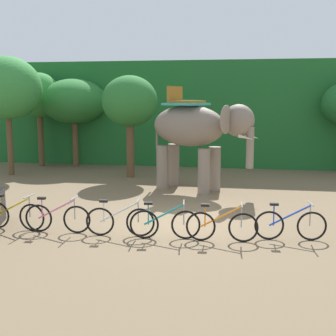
{
  "coord_description": "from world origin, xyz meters",
  "views": [
    {
      "loc": [
        1.84,
        -12.23,
        3.39
      ],
      "look_at": [
        -0.47,
        1.0,
        1.3
      ],
      "focal_mm": 48.91,
      "sensor_mm": 36.0,
      "label": 1
    }
  ],
  "objects_px": {
    "bike_yellow": "(14,215)",
    "bike_blue": "(290,225)",
    "bike_pink": "(57,218)",
    "elephant": "(196,130)",
    "bike_teal": "(165,223)",
    "tree_left": "(130,102)",
    "bike_orange": "(222,226)",
    "bike_white": "(120,221)",
    "tree_right": "(7,88)",
    "tree_far_right": "(39,96)",
    "tree_center_left": "(74,102)"
  },
  "relations": [
    {
      "from": "bike_pink",
      "to": "tree_left",
      "type": "bearing_deg",
      "value": 91.56
    },
    {
      "from": "tree_far_right",
      "to": "bike_orange",
      "type": "relative_size",
      "value": 2.67
    },
    {
      "from": "tree_right",
      "to": "bike_white",
      "type": "relative_size",
      "value": 2.99
    },
    {
      "from": "tree_far_right",
      "to": "bike_pink",
      "type": "height_order",
      "value": "tree_far_right"
    },
    {
      "from": "bike_yellow",
      "to": "bike_pink",
      "type": "distance_m",
      "value": 1.21
    },
    {
      "from": "bike_yellow",
      "to": "bike_teal",
      "type": "bearing_deg",
      "value": -1.67
    },
    {
      "from": "tree_far_right",
      "to": "bike_white",
      "type": "distance_m",
      "value": 13.07
    },
    {
      "from": "bike_yellow",
      "to": "bike_teal",
      "type": "xyz_separation_m",
      "value": [
        3.97,
        -0.12,
        0.0
      ]
    },
    {
      "from": "bike_yellow",
      "to": "bike_blue",
      "type": "relative_size",
      "value": 1.0
    },
    {
      "from": "tree_right",
      "to": "bike_orange",
      "type": "xyz_separation_m",
      "value": [
        9.63,
        -7.81,
        -3.36
      ]
    },
    {
      "from": "bike_pink",
      "to": "bike_white",
      "type": "height_order",
      "value": "same"
    },
    {
      "from": "bike_white",
      "to": "bike_blue",
      "type": "relative_size",
      "value": 1.0
    },
    {
      "from": "bike_yellow",
      "to": "tree_far_right",
      "type": "bearing_deg",
      "value": 111.69
    },
    {
      "from": "elephant",
      "to": "bike_white",
      "type": "distance_m",
      "value": 6.32
    },
    {
      "from": "bike_yellow",
      "to": "bike_orange",
      "type": "distance_m",
      "value": 5.33
    },
    {
      "from": "tree_left",
      "to": "bike_orange",
      "type": "bearing_deg",
      "value": -62.12
    },
    {
      "from": "tree_center_left",
      "to": "elephant",
      "type": "relative_size",
      "value": 1.02
    },
    {
      "from": "tree_left",
      "to": "bike_yellow",
      "type": "xyz_separation_m",
      "value": [
        -0.99,
        -8.13,
        -2.79
      ]
    },
    {
      "from": "bike_blue",
      "to": "tree_far_right",
      "type": "bearing_deg",
      "value": 137.41
    },
    {
      "from": "tree_left",
      "to": "bike_blue",
      "type": "height_order",
      "value": "tree_left"
    },
    {
      "from": "bike_pink",
      "to": "bike_teal",
      "type": "xyz_separation_m",
      "value": [
        2.76,
        -0.06,
        0.0
      ]
    },
    {
      "from": "tree_far_right",
      "to": "elephant",
      "type": "xyz_separation_m",
      "value": [
        8.23,
        -4.66,
        -1.24
      ]
    },
    {
      "from": "tree_center_left",
      "to": "tree_left",
      "type": "relative_size",
      "value": 1.0
    },
    {
      "from": "bike_orange",
      "to": "bike_teal",
      "type": "bearing_deg",
      "value": -178.57
    },
    {
      "from": "tree_right",
      "to": "tree_center_left",
      "type": "relative_size",
      "value": 1.2
    },
    {
      "from": "tree_far_right",
      "to": "tree_left",
      "type": "bearing_deg",
      "value": -24.8
    },
    {
      "from": "bike_pink",
      "to": "bike_blue",
      "type": "relative_size",
      "value": 1.0
    },
    {
      "from": "tree_right",
      "to": "bike_blue",
      "type": "distance_m",
      "value": 13.88
    },
    {
      "from": "tree_center_left",
      "to": "bike_teal",
      "type": "relative_size",
      "value": 2.51
    },
    {
      "from": "bike_pink",
      "to": "bike_blue",
      "type": "bearing_deg",
      "value": 3.59
    },
    {
      "from": "bike_white",
      "to": "bike_blue",
      "type": "distance_m",
      "value": 4.11
    },
    {
      "from": "bike_white",
      "to": "bike_pink",
      "type": "bearing_deg",
      "value": 179.44
    },
    {
      "from": "tree_left",
      "to": "bike_white",
      "type": "bearing_deg",
      "value": -77.26
    },
    {
      "from": "bike_orange",
      "to": "bike_blue",
      "type": "relative_size",
      "value": 1.0
    },
    {
      "from": "elephant",
      "to": "bike_teal",
      "type": "height_order",
      "value": "elephant"
    },
    {
      "from": "bike_white",
      "to": "bike_teal",
      "type": "xyz_separation_m",
      "value": [
        1.13,
        -0.04,
        0.0
      ]
    },
    {
      "from": "elephant",
      "to": "tree_far_right",
      "type": "bearing_deg",
      "value": 150.47
    },
    {
      "from": "elephant",
      "to": "bike_blue",
      "type": "bearing_deg",
      "value": -62.53
    },
    {
      "from": "bike_teal",
      "to": "elephant",
      "type": "bearing_deg",
      "value": 89.27
    },
    {
      "from": "bike_teal",
      "to": "bike_orange",
      "type": "xyz_separation_m",
      "value": [
        1.36,
        0.03,
        0.0
      ]
    },
    {
      "from": "tree_left",
      "to": "bike_white",
      "type": "height_order",
      "value": "tree_left"
    },
    {
      "from": "tree_center_left",
      "to": "bike_blue",
      "type": "distance_m",
      "value": 14.36
    },
    {
      "from": "tree_right",
      "to": "bike_pink",
      "type": "xyz_separation_m",
      "value": [
        5.51,
        -7.79,
        -3.36
      ]
    },
    {
      "from": "elephant",
      "to": "bike_teal",
      "type": "relative_size",
      "value": 2.45
    },
    {
      "from": "bike_teal",
      "to": "tree_left",
      "type": "bearing_deg",
      "value": 109.89
    },
    {
      "from": "bike_white",
      "to": "bike_orange",
      "type": "height_order",
      "value": "same"
    },
    {
      "from": "tree_right",
      "to": "bike_pink",
      "type": "distance_m",
      "value": 10.11
    },
    {
      "from": "bike_pink",
      "to": "bike_blue",
      "type": "xyz_separation_m",
      "value": [
        5.72,
        0.36,
        0.0
      ]
    },
    {
      "from": "tree_right",
      "to": "tree_left",
      "type": "xyz_separation_m",
      "value": [
        5.28,
        0.4,
        -0.57
      ]
    },
    {
      "from": "tree_center_left",
      "to": "bike_orange",
      "type": "relative_size",
      "value": 2.5
    }
  ]
}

